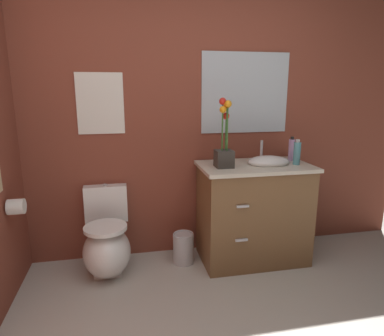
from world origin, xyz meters
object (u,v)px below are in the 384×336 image
(toilet, at_px, (107,244))
(lotion_bottle, at_px, (297,153))
(wall_mirror, at_px, (245,93))
(toilet_paper_roll, at_px, (16,207))
(soap_bottle, at_px, (292,150))
(wall_poster, at_px, (100,104))
(flower_vase, at_px, (224,146))
(trash_bin, at_px, (184,248))
(vanity_cabinet, at_px, (253,211))

(toilet, xyz_separation_m, lotion_bottle, (1.60, -0.09, 0.72))
(toilet, relative_size, wall_mirror, 0.86)
(toilet_paper_roll, bearing_deg, lotion_bottle, 2.81)
(wall_mirror, distance_m, toilet_paper_roll, 2.05)
(toilet, distance_m, toilet_paper_roll, 0.76)
(soap_bottle, distance_m, toilet_paper_roll, 2.25)
(toilet, xyz_separation_m, soap_bottle, (1.63, 0.07, 0.72))
(toilet, bearing_deg, wall_poster, 90.00)
(toilet, distance_m, wall_poster, 1.16)
(flower_vase, xyz_separation_m, soap_bottle, (0.66, 0.13, -0.08))
(lotion_bottle, bearing_deg, toilet_paper_roll, -177.19)
(flower_vase, xyz_separation_m, wall_poster, (-0.97, 0.33, 0.33))
(trash_bin, xyz_separation_m, toilet_paper_roll, (-1.23, -0.21, 0.54))
(lotion_bottle, bearing_deg, wall_poster, 167.42)
(toilet, distance_m, soap_bottle, 1.78)
(toilet, height_order, flower_vase, flower_vase)
(flower_vase, height_order, toilet_paper_roll, flower_vase)
(soap_bottle, xyz_separation_m, wall_mirror, (-0.38, 0.20, 0.49))
(toilet, xyz_separation_m, wall_poster, (0.00, 0.27, 1.12))
(toilet, xyz_separation_m, wall_mirror, (1.25, 0.27, 1.21))
(flower_vase, height_order, soap_bottle, flower_vase)
(flower_vase, distance_m, trash_bin, 0.96)
(flower_vase, bearing_deg, wall_mirror, 48.99)
(wall_mirror, height_order, toilet_paper_roll, wall_mirror)
(vanity_cabinet, bearing_deg, lotion_bottle, -10.37)
(soap_bottle, bearing_deg, flower_vase, -168.89)
(toilet, bearing_deg, vanity_cabinet, -1.21)
(vanity_cabinet, relative_size, soap_bottle, 4.85)
(lotion_bottle, bearing_deg, toilet, 176.81)
(soap_bottle, relative_size, wall_poster, 0.43)
(wall_mirror, bearing_deg, wall_poster, 180.00)
(trash_bin, xyz_separation_m, wall_poster, (-0.64, 0.25, 1.23))
(soap_bottle, relative_size, wall_mirror, 0.27)
(vanity_cabinet, xyz_separation_m, toilet_paper_roll, (-1.84, -0.17, 0.24))
(soap_bottle, height_order, wall_poster, wall_poster)
(trash_bin, bearing_deg, toilet, -178.36)
(vanity_cabinet, bearing_deg, soap_bottle, 14.30)
(vanity_cabinet, bearing_deg, wall_poster, 166.83)
(toilet, height_order, vanity_cabinet, vanity_cabinet)
(flower_vase, bearing_deg, soap_bottle, 11.11)
(wall_poster, bearing_deg, vanity_cabinet, -13.17)
(soap_bottle, xyz_separation_m, wall_poster, (-1.63, 0.20, 0.41))
(soap_bottle, bearing_deg, wall_mirror, 152.29)
(toilet, bearing_deg, soap_bottle, 2.43)
(vanity_cabinet, height_order, soap_bottle, soap_bottle)
(trash_bin, height_order, wall_poster, wall_poster)
(wall_poster, bearing_deg, toilet, -90.00)
(lotion_bottle, xyz_separation_m, toilet_paper_roll, (-2.19, -0.11, -0.28))
(toilet, height_order, wall_poster, wall_poster)
(vanity_cabinet, bearing_deg, toilet, 178.79)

